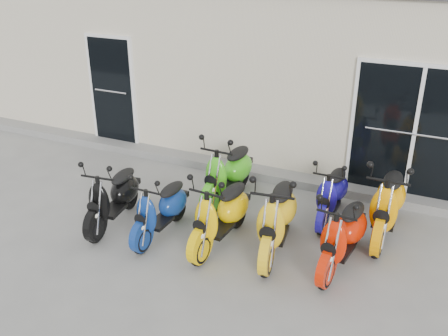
{
  "coord_description": "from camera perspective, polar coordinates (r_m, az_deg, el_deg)",
  "views": [
    {
      "loc": [
        2.93,
        -5.8,
        4.0
      ],
      "look_at": [
        0.0,
        0.6,
        0.75
      ],
      "focal_mm": 40.0,
      "sensor_mm": 36.0,
      "label": 1
    }
  ],
  "objects": [
    {
      "name": "scooter_front_black",
      "position": [
        7.65,
        -12.65,
        -2.4
      ],
      "size": [
        0.76,
        1.64,
        1.17
      ],
      "primitive_type": null,
      "rotation": [
        0.0,
        0.0,
        0.12
      ],
      "color": "black",
      "rests_on": "ground"
    },
    {
      "name": "building",
      "position": [
        11.64,
        9.71,
        12.53
      ],
      "size": [
        14.0,
        6.0,
        3.2
      ],
      "primitive_type": "cube",
      "color": "beige",
      "rests_on": "ground"
    },
    {
      "name": "front_step",
      "position": [
        9.23,
        3.68,
        -0.45
      ],
      "size": [
        14.0,
        0.4,
        0.15
      ],
      "primitive_type": "cube",
      "color": "gray",
      "rests_on": "ground"
    },
    {
      "name": "scooter_front_red",
      "position": [
        6.69,
        13.55,
        -6.6
      ],
      "size": [
        0.78,
        1.67,
        1.19
      ],
      "primitive_type": null,
      "rotation": [
        0.0,
        0.0,
        -0.12
      ],
      "color": "red",
      "rests_on": "ground"
    },
    {
      "name": "scooter_back_yellow",
      "position": [
        7.51,
        18.3,
        -2.99
      ],
      "size": [
        0.67,
        1.8,
        1.32
      ],
      "primitive_type": null,
      "rotation": [
        0.0,
        0.0,
        -0.01
      ],
      "color": "#FB9C00",
      "rests_on": "ground"
    },
    {
      "name": "scooter_back_green",
      "position": [
        8.1,
        0.46,
        0.3
      ],
      "size": [
        0.7,
        1.76,
        1.29
      ],
      "primitive_type": null,
      "rotation": [
        0.0,
        0.0,
        -0.04
      ],
      "color": "#43C71C",
      "rests_on": "ground"
    },
    {
      "name": "scooter_front_orange_a",
      "position": [
        6.95,
        -0.38,
        -4.41
      ],
      "size": [
        0.72,
        1.69,
        1.22
      ],
      "primitive_type": null,
      "rotation": [
        0.0,
        0.0,
        -0.07
      ],
      "color": "#FFC602",
      "rests_on": "ground"
    },
    {
      "name": "door_right",
      "position": [
        8.44,
        21.02,
        4.13
      ],
      "size": [
        2.02,
        0.08,
        2.22
      ],
      "primitive_type": "cube",
      "color": "black",
      "rests_on": "front_step"
    },
    {
      "name": "ground",
      "position": [
        7.63,
        -1.89,
        -6.84
      ],
      "size": [
        80.0,
        80.0,
        0.0
      ],
      "primitive_type": "plane",
      "color": "gray",
      "rests_on": "ground"
    },
    {
      "name": "scooter_front_blue",
      "position": [
        7.24,
        -7.3,
        -3.89
      ],
      "size": [
        0.57,
        1.5,
        1.1
      ],
      "primitive_type": null,
      "rotation": [
        0.0,
        0.0,
        -0.02
      ],
      "color": "navy",
      "rests_on": "ground"
    },
    {
      "name": "scooter_front_orange_b",
      "position": [
        6.83,
        6.1,
        -4.66
      ],
      "size": [
        0.88,
        1.85,
        1.32
      ],
      "primitive_type": null,
      "rotation": [
        0.0,
        0.0,
        0.14
      ],
      "color": "yellow",
      "rests_on": "ground"
    },
    {
      "name": "scooter_back_blue",
      "position": [
        7.79,
        12.29,
        -2.14
      ],
      "size": [
        0.54,
        1.48,
        1.1
      ],
      "primitive_type": null,
      "rotation": [
        0.0,
        0.0,
        -0.0
      ],
      "color": "#17108F",
      "rests_on": "ground"
    },
    {
      "name": "door_left",
      "position": [
        10.42,
        -12.65,
        8.94
      ],
      "size": [
        1.07,
        0.08,
        2.22
      ],
      "primitive_type": "cube",
      "color": "black",
      "rests_on": "front_step"
    }
  ]
}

